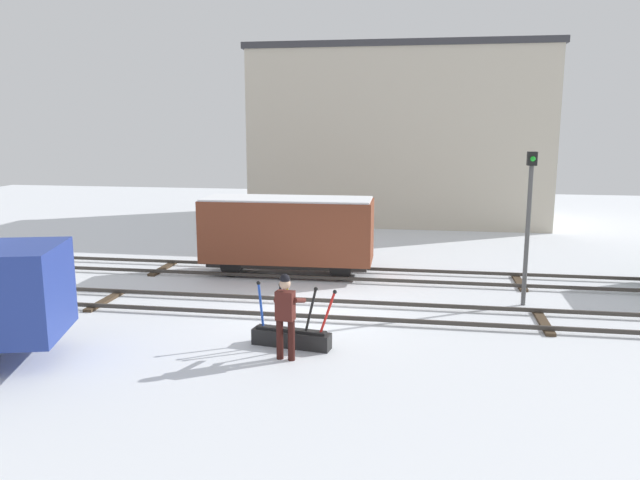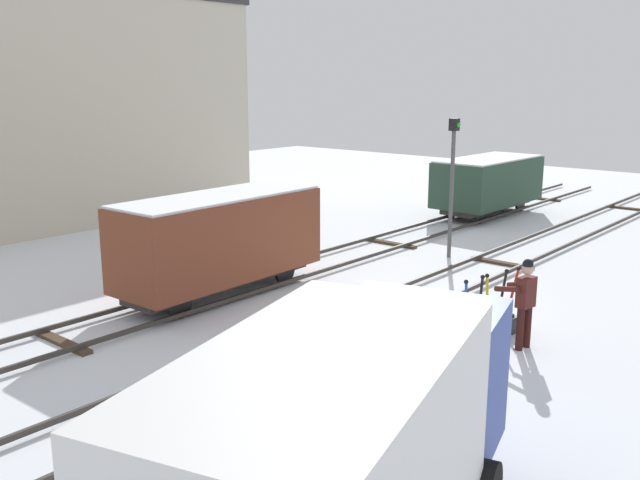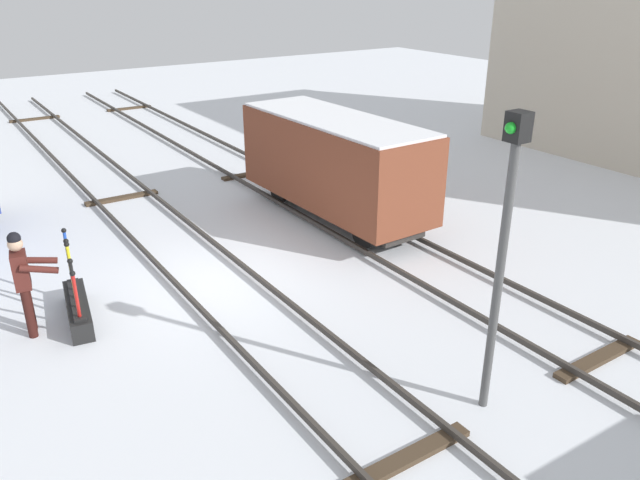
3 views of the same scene
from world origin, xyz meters
TOP-DOWN VIEW (x-y plane):
  - ground_plane at (0.00, 0.00)m, footprint 60.00×60.00m
  - track_main_line at (0.00, 0.00)m, footprint 44.00×1.94m
  - track_siding_near at (0.00, 3.96)m, footprint 44.00×1.94m
  - switch_lever_frame at (-0.01, -2.57)m, footprint 1.96×0.64m
  - rail_worker at (0.04, -3.32)m, footprint 0.62×0.76m
  - delivery_truck at (-7.55, -4.86)m, footprint 6.29×3.67m
  - signal_post at (5.62, 1.61)m, footprint 0.24×0.32m
  - apartment_building at (1.57, 16.95)m, footprint 14.55×7.06m
  - freight_car_far_end at (-1.50, 3.96)m, footprint 5.56×2.04m
  - freight_car_back_track at (12.55, 3.96)m, footprint 5.14×2.36m

SIDE VIEW (x-z plane):
  - ground_plane at x=0.00m, z-range 0.00..0.00m
  - track_main_line at x=0.00m, z-range 0.02..0.20m
  - track_siding_near at x=0.00m, z-range 0.02..0.20m
  - switch_lever_frame at x=-0.01m, z-range -0.47..0.98m
  - rail_worker at x=0.04m, z-range 0.13..1.99m
  - freight_car_back_track at x=12.55m, z-range 0.18..2.47m
  - freight_car_far_end at x=-1.50m, z-range 0.18..2.73m
  - delivery_truck at x=-7.55m, z-range 0.19..3.07m
  - signal_post at x=5.62m, z-range 0.45..4.63m
  - apartment_building at x=1.57m, z-range 0.01..8.63m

